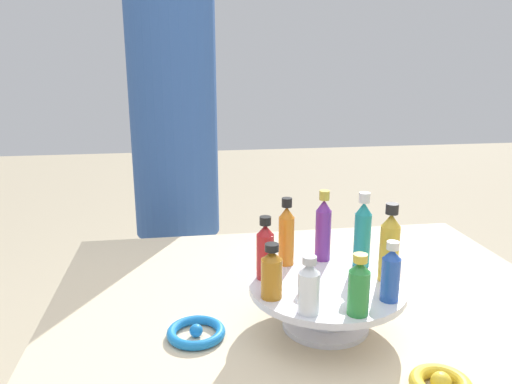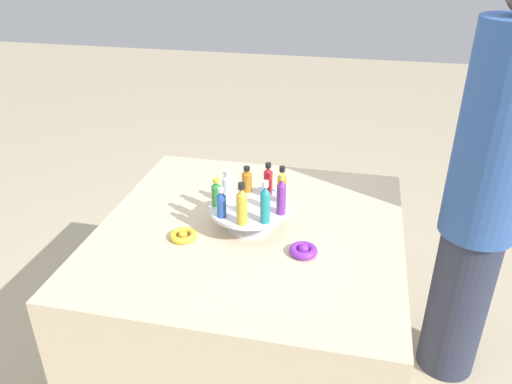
{
  "view_description": "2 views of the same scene",
  "coord_description": "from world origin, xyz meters",
  "px_view_note": "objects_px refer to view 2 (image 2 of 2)",
  "views": [
    {
      "loc": [
        0.25,
        0.79,
        1.22
      ],
      "look_at": [
        0.09,
        -0.26,
        0.94
      ],
      "focal_mm": 35.0,
      "sensor_mm": 36.0,
      "label": 1
    },
    {
      "loc": [
        -1.44,
        -0.34,
        1.67
      ],
      "look_at": [
        0.01,
        -0.02,
        0.89
      ],
      "focal_mm": 35.0,
      "sensor_mm": 36.0,
      "label": 2
    }
  ],
  "objects_px": {
    "bottle_gold": "(241,205)",
    "person_figure": "(483,200)",
    "ribbon_bow_gold": "(183,235)",
    "bottle_amber": "(247,180)",
    "ribbon_bow_purple": "(303,250)",
    "bottle_orange": "(282,186)",
    "ribbon_bow_blue": "(264,194)",
    "bottle_clear": "(227,184)",
    "bottle_green": "(216,193)",
    "bottle_blue": "(221,204)",
    "bottle_red": "(268,180)",
    "display_stand": "(250,213)",
    "bottle_teal": "(265,204)",
    "bottle_purple": "(281,196)"
  },
  "relations": [
    {
      "from": "bottle_green",
      "to": "ribbon_bow_gold",
      "type": "relative_size",
      "value": 1.1
    },
    {
      "from": "ribbon_bow_gold",
      "to": "ribbon_bow_purple",
      "type": "relative_size",
      "value": 1.01
    },
    {
      "from": "ribbon_bow_blue",
      "to": "bottle_blue",
      "type": "bearing_deg",
      "value": 166.28
    },
    {
      "from": "bottle_clear",
      "to": "bottle_teal",
      "type": "bearing_deg",
      "value": -131.64
    },
    {
      "from": "bottle_clear",
      "to": "ribbon_bow_purple",
      "type": "relative_size",
      "value": 1.05
    },
    {
      "from": "ribbon_bow_blue",
      "to": "bottle_amber",
      "type": "bearing_deg",
      "value": 163.22
    },
    {
      "from": "bottle_orange",
      "to": "bottle_blue",
      "type": "relative_size",
      "value": 1.29
    },
    {
      "from": "bottle_purple",
      "to": "person_figure",
      "type": "distance_m",
      "value": 0.75
    },
    {
      "from": "bottle_amber",
      "to": "display_stand",
      "type": "bearing_deg",
      "value": -161.64
    },
    {
      "from": "bottle_teal",
      "to": "ribbon_bow_gold",
      "type": "xyz_separation_m",
      "value": [
        -0.03,
        0.28,
        -0.14
      ]
    },
    {
      "from": "bottle_purple",
      "to": "bottle_clear",
      "type": "bearing_deg",
      "value": 68.36
    },
    {
      "from": "bottle_gold",
      "to": "ribbon_bow_purple",
      "type": "height_order",
      "value": "bottle_gold"
    },
    {
      "from": "ribbon_bow_gold",
      "to": "bottle_green",
      "type": "bearing_deg",
      "value": -43.3
    },
    {
      "from": "bottle_green",
      "to": "ribbon_bow_gold",
      "type": "distance_m",
      "value": 0.18
    },
    {
      "from": "bottle_blue",
      "to": "ribbon_bow_blue",
      "type": "xyz_separation_m",
      "value": [
        0.32,
        -0.08,
        -0.12
      ]
    },
    {
      "from": "bottle_red",
      "to": "bottle_orange",
      "type": "bearing_deg",
      "value": -131.64
    },
    {
      "from": "bottle_gold",
      "to": "bottle_orange",
      "type": "relative_size",
      "value": 1.08
    },
    {
      "from": "bottle_purple",
      "to": "bottle_red",
      "type": "bearing_deg",
      "value": 28.36
    },
    {
      "from": "bottle_teal",
      "to": "bottle_blue",
      "type": "distance_m",
      "value": 0.15
    },
    {
      "from": "bottle_purple",
      "to": "bottle_clear",
      "type": "relative_size",
      "value": 1.5
    },
    {
      "from": "bottle_clear",
      "to": "person_figure",
      "type": "distance_m",
      "value": 0.92
    },
    {
      "from": "display_stand",
      "to": "bottle_orange",
      "type": "relative_size",
      "value": 2.09
    },
    {
      "from": "bottle_blue",
      "to": "person_figure",
      "type": "bearing_deg",
      "value": -68.03
    },
    {
      "from": "bottle_red",
      "to": "bottle_amber",
      "type": "bearing_deg",
      "value": 88.36
    },
    {
      "from": "bottle_amber",
      "to": "ribbon_bow_purple",
      "type": "xyz_separation_m",
      "value": [
        -0.23,
        -0.24,
        -0.11
      ]
    },
    {
      "from": "display_stand",
      "to": "bottle_teal",
      "type": "bearing_deg",
      "value": -141.64
    },
    {
      "from": "bottle_teal",
      "to": "bottle_clear",
      "type": "height_order",
      "value": "bottle_teal"
    },
    {
      "from": "bottle_orange",
      "to": "bottle_green",
      "type": "height_order",
      "value": "bottle_orange"
    },
    {
      "from": "ribbon_bow_gold",
      "to": "bottle_amber",
      "type": "bearing_deg",
      "value": -37.26
    },
    {
      "from": "bottle_gold",
      "to": "bottle_amber",
      "type": "height_order",
      "value": "bottle_gold"
    },
    {
      "from": "bottle_blue",
      "to": "ribbon_bow_gold",
      "type": "xyz_separation_m",
      "value": [
        -0.03,
        0.13,
        -0.12
      ]
    },
    {
      "from": "display_stand",
      "to": "bottle_teal",
      "type": "height_order",
      "value": "bottle_teal"
    },
    {
      "from": "bottle_gold",
      "to": "bottle_amber",
      "type": "xyz_separation_m",
      "value": [
        0.22,
        0.03,
        -0.02
      ]
    },
    {
      "from": "bottle_red",
      "to": "ribbon_bow_gold",
      "type": "relative_size",
      "value": 1.29
    },
    {
      "from": "ribbon_bow_blue",
      "to": "bottle_red",
      "type": "bearing_deg",
      "value": -163.3
    },
    {
      "from": "person_figure",
      "to": "bottle_clear",
      "type": "bearing_deg",
      "value": -5.44
    },
    {
      "from": "ribbon_bow_blue",
      "to": "display_stand",
      "type": "bearing_deg",
      "value": 179.32
    },
    {
      "from": "bottle_green",
      "to": "bottle_blue",
      "type": "distance_m",
      "value": 0.08
    },
    {
      "from": "bottle_teal",
      "to": "bottle_red",
      "type": "relative_size",
      "value": 1.24
    },
    {
      "from": "bottle_teal",
      "to": "bottle_blue",
      "type": "height_order",
      "value": "bottle_teal"
    },
    {
      "from": "bottle_blue",
      "to": "bottle_clear",
      "type": "bearing_deg",
      "value": 8.36
    },
    {
      "from": "bottle_gold",
      "to": "bottle_blue",
      "type": "distance_m",
      "value": 0.08
    },
    {
      "from": "bottle_orange",
      "to": "person_figure",
      "type": "height_order",
      "value": "person_figure"
    },
    {
      "from": "bottle_orange",
      "to": "ribbon_bow_blue",
      "type": "distance_m",
      "value": 0.25
    },
    {
      "from": "bottle_orange",
      "to": "ribbon_bow_blue",
      "type": "height_order",
      "value": "bottle_orange"
    },
    {
      "from": "ribbon_bow_gold",
      "to": "person_figure",
      "type": "xyz_separation_m",
      "value": [
        0.38,
        -1.01,
        0.05
      ]
    },
    {
      "from": "bottle_orange",
      "to": "bottle_blue",
      "type": "distance_m",
      "value": 0.22
    },
    {
      "from": "bottle_green",
      "to": "ribbon_bow_purple",
      "type": "xyz_separation_m",
      "value": [
        -0.1,
        -0.32,
        -0.12
      ]
    },
    {
      "from": "bottle_purple",
      "to": "bottle_green",
      "type": "relative_size",
      "value": 1.42
    },
    {
      "from": "bottle_gold",
      "to": "person_figure",
      "type": "height_order",
      "value": "person_figure"
    }
  ]
}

